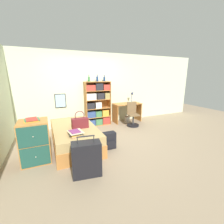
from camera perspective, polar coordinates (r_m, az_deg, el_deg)
ground_plane at (r=4.32m, az=-4.46°, el=-10.84°), size 14.00×14.00×0.00m
wall_back at (r=5.50m, az=-10.46°, el=8.33°), size 10.00×0.09×2.60m
bed at (r=4.08m, az=-14.05°, el=-8.84°), size 1.06×1.91×0.52m
handbag at (r=3.82m, az=-12.10°, el=-4.02°), size 0.40×0.18×0.43m
book_stack_on_bed at (r=3.41m, az=-13.78°, el=-7.82°), size 0.34×0.38×0.09m
suitcase at (r=2.87m, az=-9.65°, el=-17.23°), size 0.55×0.34×0.77m
dresser at (r=3.58m, az=-27.24°, el=-9.95°), size 0.57×0.57×0.89m
magazine_pile_on_dresser at (r=3.48m, az=-28.29°, el=-2.64°), size 0.31×0.34×0.04m
bookcase at (r=5.47m, az=-5.61°, el=2.76°), size 0.91×0.34×1.59m
bottle_green at (r=5.29m, az=-8.77°, el=12.34°), size 0.06×0.06×0.23m
bottle_brown at (r=5.38m, az=-5.64°, el=12.46°), size 0.07×0.07×0.23m
bottle_clear at (r=5.49m, az=-2.94°, el=12.46°), size 0.07×0.07×0.22m
desk at (r=5.93m, az=5.77°, el=1.09°), size 1.08×0.52×0.74m
desk_lamp at (r=5.95m, az=7.74°, el=6.44°), size 0.19×0.14×0.47m
desk_chair at (r=5.50m, az=7.89°, el=-2.38°), size 0.45×0.45×0.86m
backpack at (r=3.81m, az=-1.11°, el=-10.85°), size 0.32×0.21×0.42m
waste_bin at (r=5.97m, az=5.76°, el=-2.71°), size 0.20×0.20×0.23m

